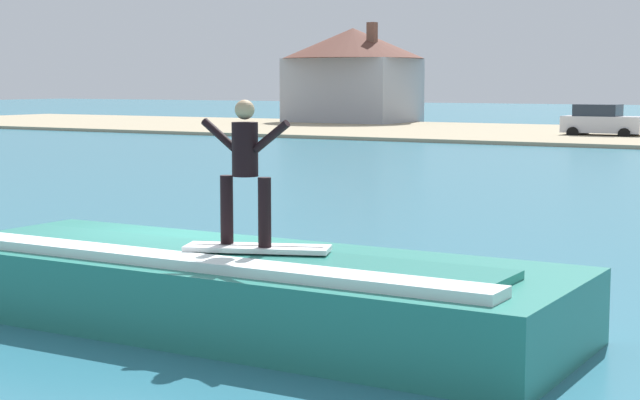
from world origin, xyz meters
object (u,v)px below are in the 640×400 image
car_near_shore (602,121)px  surfer (245,164)px  wave_crest (237,289)px  house_with_chimney (353,69)px  surfboard (258,248)px

car_near_shore → surfer: bearing=-80.0°
surfer → car_near_shore: surfer is taller
wave_crest → car_near_shore: size_ratio=2.00×
house_with_chimney → car_near_shore: bearing=-25.4°
surfboard → surfer: (-0.14, -0.04, 1.03)m
car_near_shore → house_with_chimney: house_with_chimney is taller
surfer → car_near_shore: bearing=100.0°
wave_crest → surfboard: 0.72m
surfer → wave_crest: bearing=143.9°
wave_crest → car_near_shore: (-7.86, 45.81, 0.47)m
wave_crest → surfboard: surfboard is taller
car_near_shore → house_with_chimney: (-20.88, 9.90, 3.06)m
wave_crest → house_with_chimney: size_ratio=0.83×
surfboard → surfer: 1.04m
surfboard → car_near_shore: bearing=100.2°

